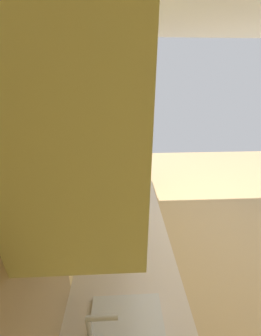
# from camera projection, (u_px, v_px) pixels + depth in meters

# --- Properties ---
(ground_plane) EXTENTS (6.80, 6.80, 0.00)m
(ground_plane) POSITION_uv_depth(u_px,v_px,m) (219.00, 242.00, 2.57)
(ground_plane) COLOR tan
(wall_back) EXTENTS (4.37, 0.12, 2.62)m
(wall_back) POSITION_uv_depth(u_px,v_px,m) (86.00, 149.00, 1.95)
(wall_back) COLOR #E2C47E
(wall_back) RESTS_ON ground_plane
(counter_run) EXTENTS (3.59, 0.65, 0.90)m
(counter_run) POSITION_uv_depth(u_px,v_px,m) (124.00, 237.00, 2.03)
(counter_run) COLOR tan
(counter_run) RESTS_ON ground_plane
(upper_cabinets) EXTENTS (2.44, 0.36, 0.61)m
(upper_cabinets) POSITION_uv_depth(u_px,v_px,m) (104.00, 99.00, 1.46)
(upper_cabinets) COLOR tan
(window_back_wall) EXTENTS (0.49, 0.02, 0.70)m
(window_back_wall) POSITION_uv_depth(u_px,v_px,m) (37.00, 289.00, 0.65)
(window_back_wall) COLOR #997A4C
(oven_range) EXTENTS (0.60, 0.63, 1.08)m
(oven_range) POSITION_uv_depth(u_px,v_px,m) (122.00, 160.00, 3.93)
(oven_range) COLOR black
(oven_range) RESTS_ON ground_plane
(microwave) EXTENTS (0.46, 0.37, 0.30)m
(microwave) POSITION_uv_depth(u_px,v_px,m) (121.00, 181.00, 1.90)
(microwave) COLOR white
(microwave) RESTS_ON counter_run
(bowl) EXTENTS (0.17, 0.17, 0.05)m
(bowl) POSITION_uv_depth(u_px,v_px,m) (132.00, 169.00, 2.44)
(bowl) COLOR #D84C47
(bowl) RESTS_ON counter_run
(kettle) EXTENTS (0.20, 0.15, 0.19)m
(kettle) POSITION_uv_depth(u_px,v_px,m) (129.00, 146.00, 3.12)
(kettle) COLOR red
(kettle) RESTS_ON counter_run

